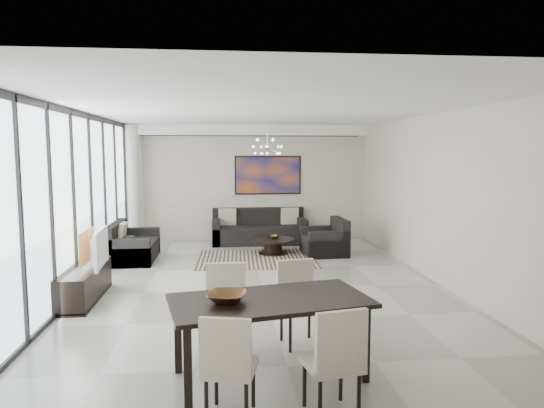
{
  "coord_description": "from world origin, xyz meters",
  "views": [
    {
      "loc": [
        -0.66,
        -7.72,
        2.26
      ],
      "look_at": [
        0.29,
        1.43,
        1.25
      ],
      "focal_mm": 32.0,
      "sensor_mm": 36.0,
      "label": 1
    }
  ],
  "objects": [
    {
      "name": "painting",
      "position": [
        0.5,
        4.47,
        1.65
      ],
      "size": [
        1.68,
        0.04,
        0.98
      ],
      "primitive_type": "cube",
      "color": "#B35418",
      "rests_on": "room_shell"
    },
    {
      "name": "room_shell",
      "position": [
        0.46,
        0.0,
        1.45
      ],
      "size": [
        6.0,
        9.0,
        2.9
      ],
      "color": "#A8A39B",
      "rests_on": "ground"
    },
    {
      "name": "dining_chair_sw",
      "position": [
        -0.62,
        -3.87,
        0.53
      ],
      "size": [
        0.51,
        0.51,
        0.93
      ],
      "color": "beige",
      "rests_on": "floor"
    },
    {
      "name": "soffit",
      "position": [
        0.0,
        4.3,
        2.77
      ],
      "size": [
        5.98,
        0.4,
        0.26
      ],
      "primitive_type": "cube",
      "color": "white",
      "rests_on": "room_shell"
    },
    {
      "name": "coffee_table",
      "position": [
        0.45,
        2.74,
        0.19
      ],
      "size": [
        0.95,
        0.95,
        0.33
      ],
      "color": "black",
      "rests_on": "floor"
    },
    {
      "name": "bowl_coffee",
      "position": [
        0.46,
        2.8,
        0.37
      ],
      "size": [
        0.26,
        0.26,
        0.07
      ],
      "primitive_type": "imported",
      "rotation": [
        0.0,
        0.0,
        0.22
      ],
      "color": "brown",
      "rests_on": "coffee_table"
    },
    {
      "name": "chandelier",
      "position": [
        0.3,
        2.5,
        2.35
      ],
      "size": [
        0.66,
        0.66,
        0.71
      ],
      "color": "silver",
      "rests_on": "room_shell"
    },
    {
      "name": "dining_chair_nw",
      "position": [
        -0.63,
        -2.34,
        0.56
      ],
      "size": [
        0.47,
        0.47,
        0.98
      ],
      "color": "beige",
      "rests_on": "floor"
    },
    {
      "name": "loveseat",
      "position": [
        -2.55,
        2.43,
        0.27
      ],
      "size": [
        0.88,
        1.56,
        0.78
      ],
      "color": "black",
      "rests_on": "floor"
    },
    {
      "name": "dining_chair_se",
      "position": [
        0.28,
        -3.92,
        0.56
      ],
      "size": [
        0.53,
        0.53,
        0.98
      ],
      "color": "beige",
      "rests_on": "floor"
    },
    {
      "name": "rug",
      "position": [
        0.05,
        2.25,
        0.01
      ],
      "size": [
        2.51,
        1.97,
        0.01
      ],
      "primitive_type": "cube",
      "rotation": [
        0.0,
        0.0,
        -0.03
      ],
      "color": "black",
      "rests_on": "floor"
    },
    {
      "name": "television",
      "position": [
        -2.6,
        -0.25,
        0.79
      ],
      "size": [
        0.19,
        0.98,
        0.56
      ],
      "primitive_type": "imported",
      "rotation": [
        0.0,
        0.0,
        1.64
      ],
      "color": "gray",
      "rests_on": "tv_console"
    },
    {
      "name": "bowl_dining",
      "position": [
        -0.62,
        -3.16,
        0.86
      ],
      "size": [
        0.46,
        0.46,
        0.09
      ],
      "primitive_type": "imported",
      "rotation": [
        0.0,
        0.0,
        -0.23
      ],
      "color": "brown",
      "rests_on": "dining_table"
    },
    {
      "name": "window_wall",
      "position": [
        -2.86,
        0.0,
        1.47
      ],
      "size": [
        0.37,
        8.95,
        2.9
      ],
      "color": "silver",
      "rests_on": "floor"
    },
    {
      "name": "dining_table",
      "position": [
        -0.2,
        -3.1,
        0.72
      ],
      "size": [
        2.09,
        1.34,
        0.81
      ],
      "color": "black",
      "rests_on": "floor"
    },
    {
      "name": "armchair",
      "position": [
        1.59,
        2.54,
        0.27
      ],
      "size": [
        0.95,
        1.0,
        0.79
      ],
      "color": "black",
      "rests_on": "floor"
    },
    {
      "name": "dining_chair_ne",
      "position": [
        0.22,
        -2.23,
        0.56
      ],
      "size": [
        0.52,
        0.52,
        0.97
      ],
      "color": "beige",
      "rests_on": "floor"
    },
    {
      "name": "side_table",
      "position": [
        -2.65,
        2.4,
        0.33
      ],
      "size": [
        0.36,
        0.36,
        0.5
      ],
      "color": "black",
      "rests_on": "floor"
    },
    {
      "name": "tv_console",
      "position": [
        -2.76,
        -0.29,
        0.25
      ],
      "size": [
        0.46,
        1.62,
        0.51
      ],
      "primitive_type": "cube",
      "color": "black",
      "rests_on": "floor"
    },
    {
      "name": "sofa_main",
      "position": [
        0.25,
        4.07,
        0.28
      ],
      "size": [
        2.3,
        0.94,
        0.84
      ],
      "color": "black",
      "rests_on": "floor"
    }
  ]
}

